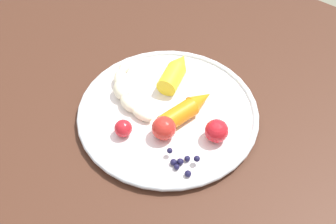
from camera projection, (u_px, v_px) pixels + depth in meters
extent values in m
cube|color=#462619|center=(189.00, 118.00, 0.85)|extent=(1.19, 0.98, 0.03)
cube|color=#43261C|center=(133.00, 40.00, 1.56)|extent=(0.05, 0.05, 0.70)
cylinder|color=white|center=(168.00, 114.00, 0.83)|extent=(0.33, 0.33, 0.01)
torus|color=silver|center=(168.00, 112.00, 0.83)|extent=(0.34, 0.34, 0.01)
ellipsoid|color=#F3E9C0|center=(125.00, 67.00, 0.89)|extent=(0.03, 0.05, 0.02)
ellipsoid|color=#F3E9C0|center=(120.00, 78.00, 0.87)|extent=(0.05, 0.05, 0.02)
ellipsoid|color=#F3E9C0|center=(121.00, 90.00, 0.84)|extent=(0.05, 0.05, 0.03)
ellipsoid|color=#F3E9C0|center=(129.00, 104.00, 0.82)|extent=(0.05, 0.04, 0.02)
ellipsoid|color=#F3E9C0|center=(142.00, 115.00, 0.81)|extent=(0.04, 0.02, 0.02)
cylinder|color=orange|center=(177.00, 115.00, 0.80)|extent=(0.05, 0.08, 0.03)
cone|color=orange|center=(201.00, 99.00, 0.82)|extent=(0.04, 0.05, 0.03)
cylinder|color=yellow|center=(171.00, 78.00, 0.86)|extent=(0.05, 0.07, 0.04)
cone|color=yellow|center=(181.00, 62.00, 0.89)|extent=(0.05, 0.05, 0.04)
sphere|color=#191638|center=(187.00, 159.00, 0.75)|extent=(0.01, 0.01, 0.01)
sphere|color=#191638|center=(174.00, 162.00, 0.75)|extent=(0.01, 0.01, 0.01)
sphere|color=#191638|center=(180.00, 162.00, 0.75)|extent=(0.01, 0.01, 0.01)
sphere|color=#191638|center=(177.00, 167.00, 0.74)|extent=(0.01, 0.01, 0.01)
sphere|color=#191638|center=(188.00, 174.00, 0.73)|extent=(0.01, 0.01, 0.01)
sphere|color=#191638|center=(197.00, 159.00, 0.74)|extent=(0.01, 0.01, 0.01)
sphere|color=#191638|center=(170.00, 151.00, 0.75)|extent=(0.01, 0.01, 0.01)
sphere|color=red|center=(123.00, 128.00, 0.78)|extent=(0.03, 0.03, 0.03)
sphere|color=red|center=(217.00, 131.00, 0.77)|extent=(0.04, 0.04, 0.04)
sphere|color=red|center=(164.00, 128.00, 0.77)|extent=(0.04, 0.04, 0.04)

